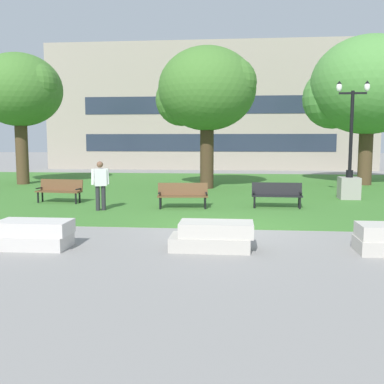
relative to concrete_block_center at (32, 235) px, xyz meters
The scene contains 13 objects.
ground_plane 5.02m from the concrete_block_center, 31.03° to the left, with size 140.00×140.00×0.00m, color gray.
grass_lawn 13.30m from the concrete_block_center, 71.15° to the left, with size 40.00×20.00×0.02m, color #3D752D.
concrete_block_center is the anchor object (origin of this frame).
concrete_block_left 4.17m from the concrete_block_center, ahead, with size 1.87×0.90×0.64m.
park_bench_near_left 7.47m from the concrete_block_center, 107.08° to the left, with size 1.85×0.74×0.90m.
park_bench_near_right 6.77m from the concrete_block_center, 65.85° to the left, with size 1.85×0.72×0.90m.
park_bench_far_left 9.04m from the concrete_block_center, 47.13° to the left, with size 1.82×0.60×0.90m.
lamp_post_center 13.24m from the concrete_block_center, 44.99° to the left, with size 1.32×0.80×4.82m.
tree_near_left 19.92m from the concrete_block_center, 53.17° to the left, with size 6.41×6.11×7.92m.
tree_far_left 14.02m from the concrete_block_center, 76.29° to the left, with size 5.08×4.84×7.00m.
tree_near_right 16.40m from the concrete_block_center, 116.94° to the left, with size 4.84×4.61×7.08m.
person_bystander_far_lawn 5.43m from the concrete_block_center, 90.23° to the left, with size 0.61×0.40×1.71m.
building_facade_distant 27.61m from the concrete_block_center, 84.91° to the left, with size 26.93×1.03×10.28m.
Camera 1 is at (0.36, -12.31, 2.50)m, focal length 42.00 mm.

